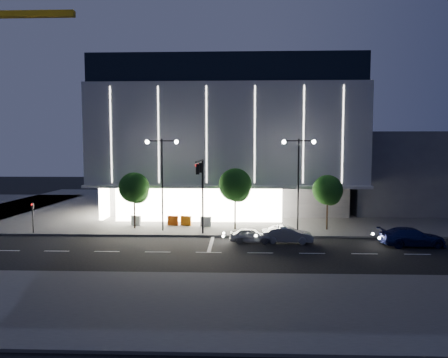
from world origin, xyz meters
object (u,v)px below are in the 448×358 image
tree_mid (235,187)px  tree_right (328,192)px  car_third (412,237)px  street_lamp_west (162,171)px  tree_left (134,189)px  barrier_a (173,221)px  car_lead (251,236)px  car_second (287,235)px  barrier_c (186,221)px  ped_signal_far (33,214)px  street_lamp_east (298,171)px  barrier_d (206,222)px  barrier_b (136,220)px  traffic_mast (201,183)px

tree_mid → tree_right: 9.01m
car_third → street_lamp_west: bearing=74.9°
tree_left → tree_mid: (10.00, 0.00, 0.30)m
car_third → barrier_a: 22.39m
street_lamp_west → car_third: (21.68, -4.88, -5.19)m
tree_left → car_lead: bearing=-24.4°
car_second → barrier_c: car_second is taller
tree_mid → barrier_a: tree_mid is taller
ped_signal_far → car_third: size_ratio=0.57×
ped_signal_far → car_second: ped_signal_far is taller
tree_left → car_third: size_ratio=1.09×
street_lamp_east → barrier_d: size_ratio=8.18×
ped_signal_far → tree_right: 28.21m
street_lamp_east → barrier_b: bearing=171.4°
tree_mid → barrier_a: (-6.46, 1.56, -3.68)m
street_lamp_west → street_lamp_east: size_ratio=1.00×
ped_signal_far → barrier_a: 13.27m
tree_left → barrier_a: bearing=23.8°
tree_left → car_third: bearing=-13.5°
traffic_mast → tree_left: (-6.97, 3.68, -0.99)m
tree_right → car_third: size_ratio=1.05×
car_lead → barrier_a: bearing=52.3°
street_lamp_east → tree_right: 3.81m
car_third → ped_signal_far: bearing=81.9°
tree_right → car_lead: tree_right is taller
car_third → barrier_a: size_ratio=4.78×
tree_right → ped_signal_far: bearing=-174.9°
tree_right → barrier_b: 19.60m
tree_left → car_second: bearing=-19.4°
barrier_b → car_third: bearing=6.2°
traffic_mast → barrier_c: 7.11m
car_lead → tree_left: bearing=68.5°
traffic_mast → barrier_b: 9.90m
traffic_mast → street_lamp_east: bearing=16.5°
barrier_c → tree_left: bearing=-149.0°
traffic_mast → street_lamp_west: (-4.00, 2.66, 0.93)m
tree_right → tree_mid: bearing=180.0°
street_lamp_east → barrier_b: (-16.25, 2.47, -5.31)m
car_lead → traffic_mast: bearing=74.4°
barrier_d → barrier_b: bearing=-174.4°
traffic_mast → street_lamp_east: (9.00, 2.66, 0.93)m
street_lamp_west → barrier_c: bearing=52.9°
car_lead → barrier_d: bearing=38.1°
traffic_mast → barrier_d: traffic_mast is taller
car_second → car_third: size_ratio=0.81×
tree_left → barrier_b: (-0.28, 1.45, -3.38)m
tree_right → car_lead: bearing=-145.9°
tree_right → car_third: 8.75m
tree_mid → street_lamp_west: bearing=-171.7°
tree_left → tree_right: tree_left is taller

